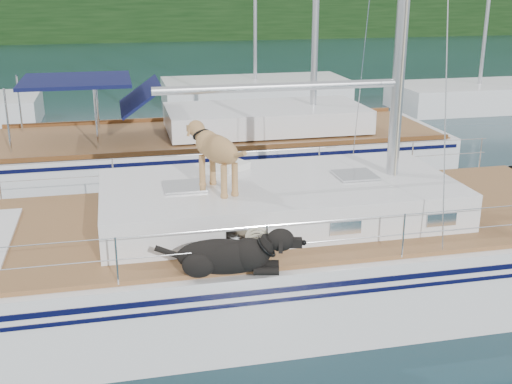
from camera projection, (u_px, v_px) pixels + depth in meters
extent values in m
plane|color=black|center=(227.00, 296.00, 9.90)|extent=(120.00, 120.00, 0.00)
cube|color=black|center=(126.00, 2.00, 50.65)|extent=(90.00, 3.00, 6.00)
cube|color=#595147|center=(128.00, 32.00, 52.52)|extent=(92.00, 1.00, 1.20)
cube|color=white|center=(227.00, 267.00, 9.74)|extent=(12.00, 3.80, 1.40)
cube|color=#8F5C39|center=(226.00, 222.00, 9.51)|extent=(11.52, 3.50, 0.06)
cube|color=white|center=(278.00, 199.00, 9.58)|extent=(5.20, 2.50, 0.55)
cylinder|color=silver|center=(280.00, 87.00, 9.06)|extent=(3.60, 0.12, 0.12)
cylinder|color=silver|center=(251.00, 227.00, 7.71)|extent=(10.56, 0.01, 0.01)
cylinder|color=silver|center=(208.00, 154.00, 10.95)|extent=(10.56, 0.01, 0.01)
cube|color=#1B34AB|center=(125.00, 202.00, 10.19)|extent=(0.62, 0.43, 0.05)
cube|color=white|center=(231.00, 166.00, 10.07)|extent=(0.61, 0.59, 0.12)
torus|color=beige|center=(258.00, 239.00, 7.86)|extent=(0.43, 0.28, 0.42)
cube|color=white|center=(218.00, 160.00, 15.73)|extent=(11.00, 3.50, 1.30)
cube|color=#8F5C39|center=(218.00, 134.00, 15.52)|extent=(10.56, 3.29, 0.06)
cube|color=white|center=(266.00, 118.00, 15.66)|extent=(4.80, 2.30, 0.55)
cube|color=#101443|center=(76.00, 80.00, 14.42)|extent=(2.40, 2.30, 0.08)
cube|color=white|center=(255.00, 93.00, 25.43)|extent=(7.20, 3.00, 1.10)
cube|color=white|center=(478.00, 98.00, 24.30)|extent=(6.40, 3.00, 1.10)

